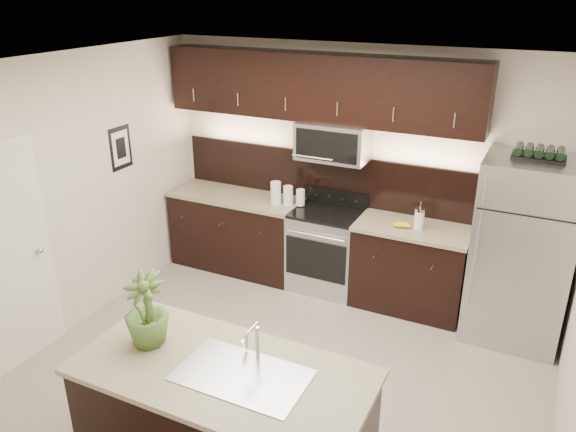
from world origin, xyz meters
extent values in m
plane|color=gray|center=(0.00, 0.00, 0.00)|extent=(4.50, 4.50, 0.00)
cube|color=beige|center=(0.00, 2.00, 1.35)|extent=(4.50, 0.02, 2.70)
cube|color=beige|center=(0.00, -2.00, 1.35)|extent=(4.50, 0.02, 2.70)
cube|color=beige|center=(-2.25, 0.00, 1.35)|extent=(0.02, 4.00, 2.70)
cube|color=white|center=(0.00, 0.00, 2.70)|extent=(4.50, 4.00, 0.02)
cube|color=silver|center=(-2.23, -0.80, 1.01)|extent=(0.04, 0.80, 2.02)
sphere|color=silver|center=(-2.20, -0.48, 1.00)|extent=(0.06, 0.06, 0.06)
cube|color=black|center=(-2.24, 0.75, 1.65)|extent=(0.01, 0.32, 0.46)
cube|color=white|center=(-2.23, 0.75, 1.65)|extent=(0.00, 0.24, 0.36)
cube|color=black|center=(-1.42, 1.69, 0.45)|extent=(1.57, 0.62, 0.90)
cube|color=black|center=(0.71, 1.69, 0.45)|extent=(1.16, 0.62, 0.90)
cube|color=#B2B2B7|center=(-0.25, 1.69, 0.45)|extent=(0.76, 0.62, 0.90)
cube|color=black|center=(-0.25, 1.69, 0.92)|extent=(0.76, 0.60, 0.03)
cube|color=#BCB58D|center=(-1.42, 1.69, 0.92)|extent=(1.59, 0.65, 0.04)
cube|color=#BCB58D|center=(0.71, 1.69, 0.92)|extent=(1.18, 0.65, 0.04)
cube|color=black|center=(-0.46, 1.99, 1.22)|extent=(3.49, 0.02, 0.56)
cube|color=#B2B2B7|center=(-0.25, 1.80, 1.70)|extent=(0.76, 0.40, 0.40)
cube|color=black|center=(-0.46, 1.83, 2.25)|extent=(3.49, 0.33, 0.70)
cube|color=black|center=(0.16, -1.14, 0.45)|extent=(1.90, 0.90, 0.90)
cube|color=#BCB58D|center=(0.16, -1.14, 0.92)|extent=(1.96, 0.96, 0.04)
cube|color=silver|center=(0.31, -1.14, 0.95)|extent=(0.84, 0.50, 0.01)
cylinder|color=silver|center=(0.31, -0.93, 1.06)|extent=(0.03, 0.03, 0.24)
cylinder|color=silver|center=(0.31, -1.00, 1.21)|extent=(0.02, 0.14, 0.02)
cylinder|color=silver|center=(0.31, -1.07, 1.16)|extent=(0.02, 0.02, 0.10)
cube|color=#B2B2B7|center=(1.76, 1.63, 0.91)|extent=(0.88, 0.79, 1.82)
cube|color=black|center=(1.76, 1.63, 1.84)|extent=(0.45, 0.28, 0.03)
cylinder|color=black|center=(1.59, 1.63, 1.89)|extent=(0.07, 0.26, 0.07)
cylinder|color=black|center=(1.68, 1.63, 1.89)|extent=(0.07, 0.26, 0.07)
cylinder|color=black|center=(1.76, 1.63, 1.89)|extent=(0.07, 0.26, 0.07)
cylinder|color=black|center=(1.85, 1.63, 1.89)|extent=(0.07, 0.26, 0.07)
cylinder|color=black|center=(1.93, 1.63, 1.89)|extent=(0.07, 0.26, 0.07)
imported|color=#415F26|center=(-0.45, -1.11, 1.21)|extent=(0.33, 0.33, 0.54)
cylinder|color=silver|center=(-0.86, 1.64, 1.07)|extent=(0.12, 0.12, 0.26)
cylinder|color=silver|center=(-0.73, 1.68, 1.05)|extent=(0.11, 0.11, 0.22)
cylinder|color=silver|center=(-0.59, 1.72, 1.03)|extent=(0.10, 0.10, 0.18)
cylinder|color=silver|center=(0.77, 1.64, 1.04)|extent=(0.10, 0.10, 0.20)
cylinder|color=silver|center=(0.77, 1.64, 1.14)|extent=(0.10, 0.10, 0.02)
cylinder|color=silver|center=(0.77, 1.64, 1.19)|extent=(0.01, 0.01, 0.08)
ellipsoid|color=gold|center=(0.55, 1.61, 0.97)|extent=(0.21, 0.18, 0.06)
camera|label=1|loc=(1.84, -3.64, 3.27)|focal=35.00mm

